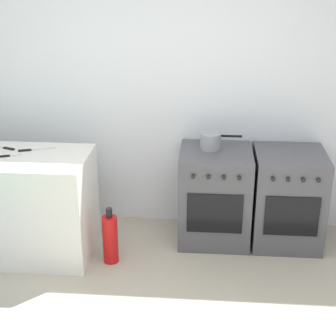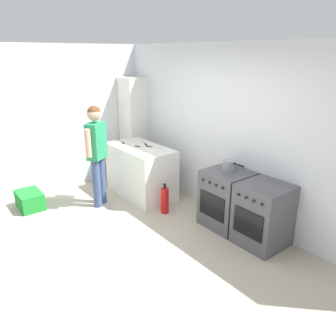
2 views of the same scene
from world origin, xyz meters
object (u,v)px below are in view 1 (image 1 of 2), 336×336
object	(u,v)px
oven_right	(287,198)
pot	(211,141)
knife_paring	(7,156)
fire_extinguisher	(110,239)
oven_left	(215,196)
knife_chef	(35,150)

from	to	relation	value
oven_right	pot	bearing A→B (deg)	174.73
knife_paring	fire_extinguisher	distance (m)	1.09
oven_right	pot	size ratio (longest dim) A/B	2.35
fire_extinguisher	oven_left	bearing A→B (deg)	28.78
oven_right	fire_extinguisher	xyz separation A→B (m)	(-1.51, -0.48, -0.21)
oven_right	fire_extinguisher	distance (m)	1.60
pot	fire_extinguisher	size ratio (longest dim) A/B	0.72
oven_right	knife_chef	distance (m)	2.23
oven_right	oven_left	bearing A→B (deg)	180.00
pot	fire_extinguisher	distance (m)	1.21
pot	knife_paring	bearing A→B (deg)	-164.47
oven_right	knife_paring	xyz separation A→B (m)	(-2.35, -0.40, 0.48)
knife_chef	fire_extinguisher	size ratio (longest dim) A/B	0.61
oven_left	knife_paring	size ratio (longest dim) A/B	4.13
oven_right	knife_paring	distance (m)	2.43
oven_right	fire_extinguisher	bearing A→B (deg)	-162.46
knife_paring	pot	bearing A→B (deg)	15.53
knife_chef	oven_left	bearing A→B (deg)	8.52
knife_paring	fire_extinguisher	bearing A→B (deg)	-5.50
knife_paring	fire_extinguisher	world-z (taller)	knife_paring
knife_chef	fire_extinguisher	world-z (taller)	knife_chef
knife_paring	oven_right	bearing A→B (deg)	9.58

